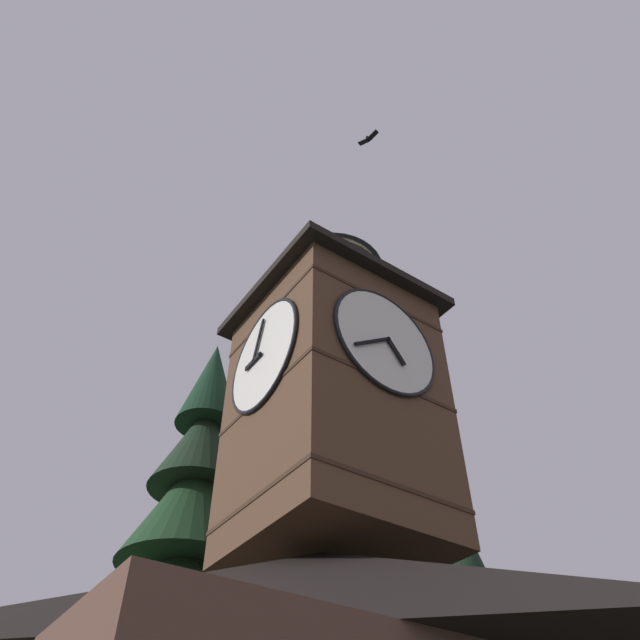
{
  "coord_description": "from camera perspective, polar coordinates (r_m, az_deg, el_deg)",
  "views": [
    {
      "loc": [
        8.25,
        8.17,
        2.17
      ],
      "look_at": [
        0.76,
        -2.7,
        14.33
      ],
      "focal_mm": 34.8,
      "sensor_mm": 36.0,
      "label": 1
    }
  ],
  "objects": [
    {
      "name": "flying_bird_high",
      "position": [
        20.29,
        4.46,
        16.3
      ],
      "size": [
        0.34,
        0.74,
        0.16
      ],
      "color": "black"
    },
    {
      "name": "clock_tower",
      "position": [
        16.08,
        1.29,
        -6.2
      ],
      "size": [
        4.87,
        4.87,
        10.19
      ],
      "color": "brown",
      "rests_on": "building_main"
    }
  ]
}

